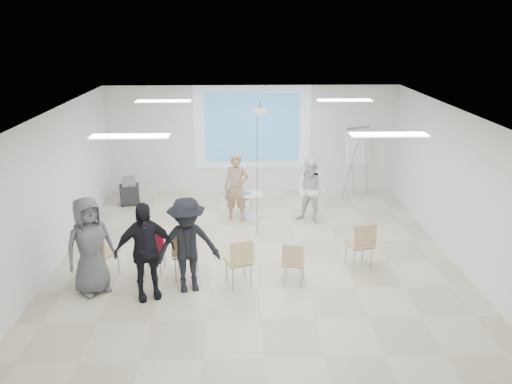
{
  "coord_description": "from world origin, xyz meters",
  "views": [
    {
      "loc": [
        -0.29,
        -9.04,
        4.65
      ],
      "look_at": [
        0.0,
        0.8,
        1.25
      ],
      "focal_mm": 35.0,
      "sensor_mm": 36.0,
      "label": 1
    }
  ],
  "objects_px": {
    "chair_left_inner": "(185,251)",
    "chair_right_inner": "(294,260)",
    "chair_right_far": "(361,242)",
    "audience_outer": "(89,240)",
    "audience_left": "(144,244)",
    "pedestal_table": "(252,204)",
    "audience_mid": "(187,239)",
    "laptop": "(186,252)",
    "av_cart": "(129,192)",
    "chair_far_left": "(100,250)",
    "chair_center": "(240,259)",
    "chair_left_mid": "(152,250)",
    "player_left": "(236,183)",
    "flipchart_easel": "(357,146)",
    "player_right": "(311,188)"
  },
  "relations": [
    {
      "from": "chair_left_inner",
      "to": "chair_right_inner",
      "type": "relative_size",
      "value": 1.16
    },
    {
      "from": "chair_right_far",
      "to": "audience_outer",
      "type": "xyz_separation_m",
      "value": [
        -4.99,
        -0.7,
        0.43
      ]
    },
    {
      "from": "audience_left",
      "to": "chair_right_far",
      "type": "bearing_deg",
      "value": -6.95
    },
    {
      "from": "chair_left_inner",
      "to": "chair_right_far",
      "type": "bearing_deg",
      "value": 6.29
    },
    {
      "from": "pedestal_table",
      "to": "audience_mid",
      "type": "distance_m",
      "value": 3.68
    },
    {
      "from": "laptop",
      "to": "audience_outer",
      "type": "xyz_separation_m",
      "value": [
        -1.62,
        -0.5,
        0.48
      ]
    },
    {
      "from": "audience_outer",
      "to": "av_cart",
      "type": "height_order",
      "value": "audience_outer"
    },
    {
      "from": "chair_far_left",
      "to": "chair_center",
      "type": "height_order",
      "value": "chair_far_left"
    },
    {
      "from": "chair_right_far",
      "to": "chair_left_mid",
      "type": "bearing_deg",
      "value": 167.91
    },
    {
      "from": "chair_center",
      "to": "laptop",
      "type": "xyz_separation_m",
      "value": [
        -1.01,
        0.4,
        -0.03
      ]
    },
    {
      "from": "player_left",
      "to": "audience_outer",
      "type": "height_order",
      "value": "audience_outer"
    },
    {
      "from": "chair_left_mid",
      "to": "chair_right_far",
      "type": "distance_m",
      "value": 4.03
    },
    {
      "from": "laptop",
      "to": "flipchart_easel",
      "type": "relative_size",
      "value": 0.18
    },
    {
      "from": "chair_right_far",
      "to": "av_cart",
      "type": "xyz_separation_m",
      "value": [
        -5.29,
        3.82,
        -0.24
      ]
    },
    {
      "from": "chair_right_far",
      "to": "audience_outer",
      "type": "height_order",
      "value": "audience_outer"
    },
    {
      "from": "pedestal_table",
      "to": "chair_left_inner",
      "type": "xyz_separation_m",
      "value": [
        -1.31,
        -3.01,
        0.21
      ]
    },
    {
      "from": "chair_right_inner",
      "to": "audience_mid",
      "type": "relative_size",
      "value": 0.42
    },
    {
      "from": "player_left",
      "to": "audience_mid",
      "type": "bearing_deg",
      "value": -94.16
    },
    {
      "from": "chair_far_left",
      "to": "audience_left",
      "type": "relative_size",
      "value": 0.48
    },
    {
      "from": "chair_left_inner",
      "to": "chair_right_far",
      "type": "distance_m",
      "value": 3.39
    },
    {
      "from": "chair_far_left",
      "to": "av_cart",
      "type": "bearing_deg",
      "value": 118.48
    },
    {
      "from": "laptop",
      "to": "av_cart",
      "type": "xyz_separation_m",
      "value": [
        -1.92,
        4.02,
        -0.18
      ]
    },
    {
      "from": "player_right",
      "to": "chair_left_mid",
      "type": "relative_size",
      "value": 2.06
    },
    {
      "from": "flipchart_easel",
      "to": "chair_right_inner",
      "type": "bearing_deg",
      "value": -135.92
    },
    {
      "from": "chair_left_inner",
      "to": "audience_outer",
      "type": "bearing_deg",
      "value": -165.24
    },
    {
      "from": "chair_far_left",
      "to": "audience_mid",
      "type": "bearing_deg",
      "value": 7.8
    },
    {
      "from": "audience_mid",
      "to": "player_right",
      "type": "bearing_deg",
      "value": 36.25
    },
    {
      "from": "chair_right_inner",
      "to": "av_cart",
      "type": "relative_size",
      "value": 1.13
    },
    {
      "from": "player_left",
      "to": "laptop",
      "type": "xyz_separation_m",
      "value": [
        -0.93,
        -2.85,
        -0.42
      ]
    },
    {
      "from": "pedestal_table",
      "to": "audience_left",
      "type": "distance_m",
      "value": 4.16
    },
    {
      "from": "chair_left_mid",
      "to": "flipchart_easel",
      "type": "relative_size",
      "value": 0.44
    },
    {
      "from": "chair_center",
      "to": "chair_right_far",
      "type": "distance_m",
      "value": 2.43
    },
    {
      "from": "player_right",
      "to": "laptop",
      "type": "xyz_separation_m",
      "value": [
        -2.71,
        -2.66,
        -0.35
      ]
    },
    {
      "from": "chair_far_left",
      "to": "audience_outer",
      "type": "distance_m",
      "value": 0.65
    },
    {
      "from": "chair_left_inner",
      "to": "audience_mid",
      "type": "relative_size",
      "value": 0.48
    },
    {
      "from": "audience_mid",
      "to": "pedestal_table",
      "type": "bearing_deg",
      "value": 56.26
    },
    {
      "from": "audience_left",
      "to": "chair_center",
      "type": "bearing_deg",
      "value": -8.77
    },
    {
      "from": "chair_left_mid",
      "to": "chair_right_far",
      "type": "relative_size",
      "value": 0.87
    },
    {
      "from": "chair_left_mid",
      "to": "av_cart",
      "type": "relative_size",
      "value": 1.14
    },
    {
      "from": "av_cart",
      "to": "chair_center",
      "type": "bearing_deg",
      "value": -68.34
    },
    {
      "from": "chair_right_far",
      "to": "audience_outer",
      "type": "relative_size",
      "value": 0.49
    },
    {
      "from": "av_cart",
      "to": "audience_outer",
      "type": "bearing_deg",
      "value": -98.1
    },
    {
      "from": "chair_right_inner",
      "to": "audience_left",
      "type": "relative_size",
      "value": 0.41
    },
    {
      "from": "chair_center",
      "to": "audience_left",
      "type": "relative_size",
      "value": 0.46
    },
    {
      "from": "player_left",
      "to": "chair_far_left",
      "type": "distance_m",
      "value": 3.84
    },
    {
      "from": "player_right",
      "to": "chair_right_far",
      "type": "bearing_deg",
      "value": -45.22
    },
    {
      "from": "flipchart_easel",
      "to": "chair_far_left",
      "type": "bearing_deg",
      "value": -163.9
    },
    {
      "from": "player_left",
      "to": "flipchart_easel",
      "type": "bearing_deg",
      "value": 36.16
    },
    {
      "from": "player_right",
      "to": "audience_mid",
      "type": "relative_size",
      "value": 0.87
    },
    {
      "from": "chair_left_inner",
      "to": "audience_mid",
      "type": "xyz_separation_m",
      "value": [
        0.1,
        -0.4,
        0.43
      ]
    }
  ]
}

